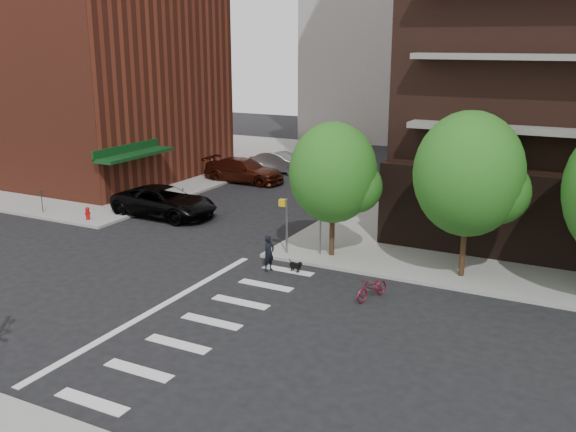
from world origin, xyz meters
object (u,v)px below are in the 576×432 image
(parked_car_black, at_px, (165,202))
(scooter, at_px, (372,288))
(fire_hydrant, at_px, (88,213))
(dog_walker, at_px, (269,253))
(parked_car_maroon, at_px, (244,170))
(parked_car_silver, at_px, (281,162))

(parked_car_black, xyz_separation_m, scooter, (14.85, -6.11, -0.40))
(scooter, bearing_deg, fire_hydrant, -172.40)
(scooter, bearing_deg, dog_walker, -172.95)
(parked_car_maroon, bearing_deg, scooter, -137.37)
(parked_car_maroon, distance_m, parked_car_silver, 4.41)
(parked_car_silver, bearing_deg, scooter, -138.60)
(dog_walker, bearing_deg, parked_car_black, 76.64)
(parked_car_black, height_order, parked_car_maroon, parked_car_black)
(parked_car_silver, bearing_deg, parked_car_black, -174.19)
(parked_car_maroon, xyz_separation_m, parked_car_silver, (0.64, 4.36, -0.06))
(fire_hydrant, distance_m, dog_walker, 12.95)
(parked_car_silver, bearing_deg, parked_car_maroon, 177.01)
(fire_hydrant, xyz_separation_m, parked_car_maroon, (2.30, 13.04, 0.31))
(parked_car_black, distance_m, scooter, 16.06)
(parked_car_black, relative_size, parked_car_silver, 1.30)
(parked_car_black, height_order, dog_walker, parked_car_black)
(parked_car_silver, relative_size, scooter, 2.67)
(parked_car_black, relative_size, scooter, 3.47)
(parked_car_silver, xyz_separation_m, scooter, (14.96, -20.55, -0.32))
(parked_car_black, relative_size, parked_car_maroon, 1.06)
(scooter, height_order, dog_walker, dog_walker)
(parked_car_maroon, relative_size, dog_walker, 3.65)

